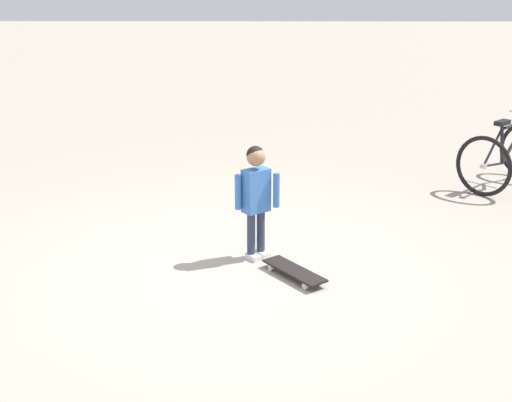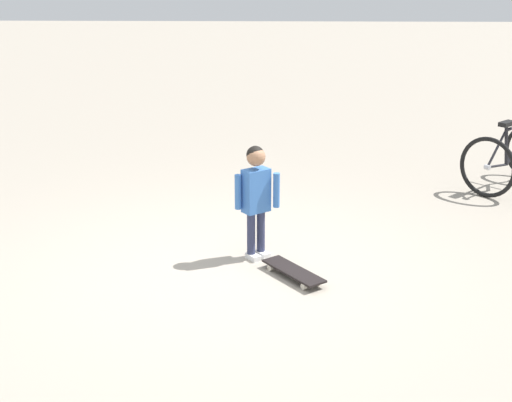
# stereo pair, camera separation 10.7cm
# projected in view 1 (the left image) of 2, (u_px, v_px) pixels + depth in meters

# --- Properties ---
(ground_plane) EXTENTS (50.00, 50.00, 0.00)m
(ground_plane) POSITION_uv_depth(u_px,v_px,m) (226.00, 273.00, 6.36)
(ground_plane) COLOR #9E9384
(child_person) EXTENTS (0.40, 0.27, 1.06)m
(child_person) POSITION_uv_depth(u_px,v_px,m) (256.00, 190.00, 6.48)
(child_person) COLOR #2D3351
(child_person) RESTS_ON ground
(skateboard) EXTENTS (0.56, 0.65, 0.07)m
(skateboard) POSITION_uv_depth(u_px,v_px,m) (294.00, 271.00, 6.25)
(skateboard) COLOR black
(skateboard) RESTS_ON ground
(bicycle_near) EXTENTS (1.26, 1.25, 0.85)m
(bicycle_near) POSITION_uv_depth(u_px,v_px,m) (506.00, 156.00, 8.60)
(bicycle_near) COLOR black
(bicycle_near) RESTS_ON ground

